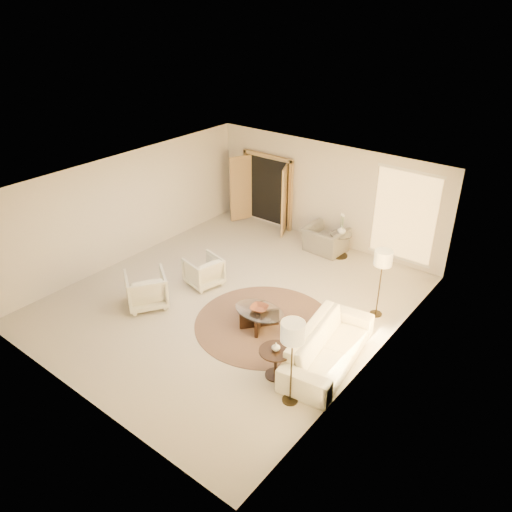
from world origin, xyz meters
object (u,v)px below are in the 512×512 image
Objects in this scene: armchair_right at (146,288)px; end_table at (276,358)px; accent_chair at (325,236)px; end_vase at (276,347)px; sofa at (329,346)px; bowl at (259,308)px; coffee_table at (259,316)px; side_table at (340,243)px; armchair_left at (203,270)px; floor_lamp_near at (383,261)px; floor_lamp_far at (293,335)px; side_vase at (342,230)px.

armchair_right is 1.43× the size of end_table.
end_vase is (1.89, -4.87, 0.20)m from accent_chair.
bowl is (-1.73, 0.09, 0.10)m from sofa.
armchair_right is 0.72× the size of coffee_table.
side_table is at bearing -171.84° from armchair_right.
armchair_left is 0.73× the size of accent_chair.
end_vase reaches higher than bowl.
armchair_left is 1.50m from armchair_right.
end_vase is at bearing -73.75° from side_table.
floor_lamp_near is at bearing -8.99° from sofa.
sofa is 1.73m from coffee_table.
accent_chair is 0.68× the size of floor_lamp_near.
coffee_table is 1.99× the size of end_table.
coffee_table is at bearing 88.41° from armchair_left.
armchair_left is 3.58m from accent_chair.
coffee_table is 2.51m from floor_lamp_far.
accent_chair reaches higher than sofa.
floor_lamp_near reaches higher than accent_chair.
floor_lamp_near is at bearing 122.72° from armchair_left.
sofa is at bearing 134.51° from armchair_right.
end_vase is at bearing 0.00° from end_table.
floor_lamp_near is at bearing 47.96° from bowl.
accent_chair is 3.24m from floor_lamp_near.
side_vase is at bearing -177.13° from accent_chair.
armchair_left is 2.10× the size of bowl.
floor_lamp_far reaches higher than coffee_table.
side_vase reaches higher than end_table.
side_table is (0.47, 0.00, -0.07)m from accent_chair.
bowl is at bearing -86.32° from side_vase.
end_vase is (-0.56, -0.94, 0.30)m from sofa.
side_vase is at bearing 18.40° from sofa.
floor_lamp_far is (2.47, -5.23, 0.94)m from accent_chair.
side_vase is (-2.00, 5.23, -0.64)m from floor_lamp_far.
armchair_right reaches higher than armchair_left.
end_vase is (1.17, -1.02, 0.20)m from bowl.
floor_lamp_near is at bearing 47.96° from coffee_table.
side_vase is (-0.25, 3.84, 0.31)m from bowl.
coffee_table is at bearing 103.45° from accent_chair.
accent_chair is 5.86m from floor_lamp_far.
armchair_left is 3.81m from side_vase.
side_table is at bearing 163.28° from armchair_left.
accent_chair is 2.87× the size of bowl.
floor_lamp_near is at bearing 78.90° from end_vase.
floor_lamp_near is at bearing 145.32° from accent_chair.
sofa is at bearing 93.55° from armchair_left.
armchair_left is at bearing 69.77° from accent_chair.
side_table reaches higher than end_table.
end_table is at bearing 140.93° from sofa.
sofa is 1.51× the size of floor_lamp_far.
side_vase reaches higher than end_vase.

